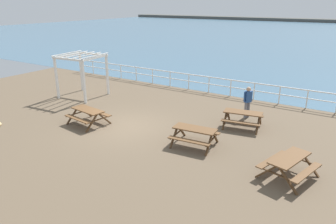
# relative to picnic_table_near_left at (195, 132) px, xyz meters

# --- Properties ---
(ground_plane) EXTENTS (30.00, 24.00, 0.20)m
(ground_plane) POSITION_rel_picnic_table_near_left_xyz_m (-3.84, 0.04, -0.68)
(ground_plane) COLOR brown
(sea_band) EXTENTS (142.00, 90.00, 0.01)m
(sea_band) POSITION_rel_picnic_table_near_left_xyz_m (-3.84, 52.79, -0.58)
(sea_band) COLOR #476B84
(sea_band) RESTS_ON ground
(seaward_railing) EXTENTS (23.07, 0.07, 1.08)m
(seaward_railing) POSITION_rel_picnic_table_near_left_xyz_m (-3.84, 7.79, 0.15)
(seaward_railing) COLOR white
(seaward_railing) RESTS_ON ground
(picnic_table_near_left) EXTENTS (1.95, 1.70, 0.80)m
(picnic_table_near_left) POSITION_rel_picnic_table_near_left_xyz_m (0.00, 0.00, 0.00)
(picnic_table_near_left) COLOR brown
(picnic_table_near_left) RESTS_ON ground
(picnic_table_near_right) EXTENTS (1.98, 1.74, 0.80)m
(picnic_table_near_right) POSITION_rel_picnic_table_near_left_xyz_m (-5.58, -0.68, 0.00)
(picnic_table_near_right) COLOR brown
(picnic_table_near_right) RESTS_ON ground
(picnic_table_mid_centre) EXTENTS (1.91, 2.12, 0.80)m
(picnic_table_mid_centre) POSITION_rel_picnic_table_near_left_xyz_m (3.94, -0.55, 0.00)
(picnic_table_mid_centre) COLOR brown
(picnic_table_mid_centre) RESTS_ON ground
(picnic_table_far_left) EXTENTS (2.03, 1.80, 0.80)m
(picnic_table_far_left) POSITION_rel_picnic_table_near_left_xyz_m (0.98, 3.07, 0.00)
(picnic_table_far_left) COLOR brown
(picnic_table_far_left) RESTS_ON ground
(visitor) EXTENTS (0.37, 0.46, 1.66)m
(visitor) POSITION_rel_picnic_table_near_left_xyz_m (0.71, 4.46, 0.36)
(visitor) COLOR slate
(visitor) RESTS_ON ground
(lattice_pergola) EXTENTS (2.64, 2.75, 2.70)m
(lattice_pergola) POSITION_rel_picnic_table_near_left_xyz_m (-9.45, 2.66, 1.41)
(lattice_pergola) COLOR white
(lattice_pergola) RESTS_ON ground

